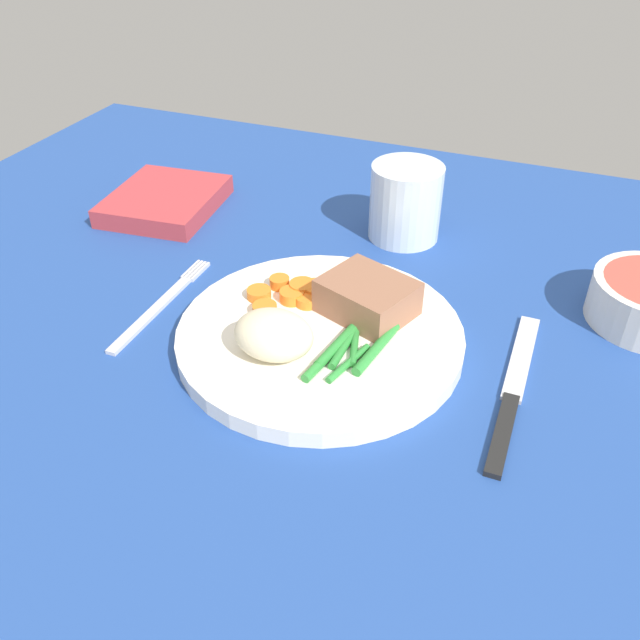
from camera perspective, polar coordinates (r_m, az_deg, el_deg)
dining_table at (r=62.73cm, az=3.64°, el=-1.67°), size 120.00×90.00×2.00cm
dinner_plate at (r=60.06cm, az=0.00°, el=-1.38°), size 25.65×25.65×1.60cm
meat_portion at (r=60.79cm, az=4.45°, el=1.87°), size 9.60×8.79×3.31cm
mashed_potatoes at (r=55.77cm, az=-3.97°, el=-1.26°), size 6.87×5.40×3.98cm
carrot_slices at (r=63.31cm, az=-2.23°, el=2.30°), size 7.20×6.91×1.22cm
green_beans at (r=56.97cm, az=2.54°, el=-2.31°), size 5.55×10.48×0.89cm
fork at (r=67.00cm, az=-13.37°, el=1.34°), size 1.44×16.60×0.40cm
knife at (r=57.58cm, az=16.11°, el=-5.85°), size 1.70×20.50×0.64cm
water_glass at (r=76.04cm, az=7.26°, el=9.49°), size 7.95×7.95×8.43cm
napkin at (r=84.68cm, az=-13.06°, el=9.87°), size 13.41×15.04×2.23cm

